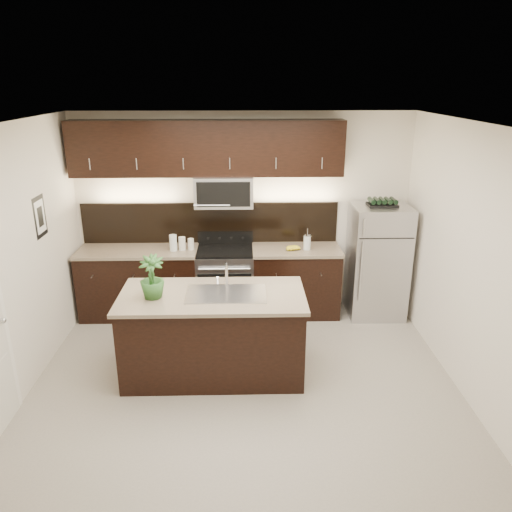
{
  "coord_description": "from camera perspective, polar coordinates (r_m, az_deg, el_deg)",
  "views": [
    {
      "loc": [
        0.01,
        -4.63,
        3.08
      ],
      "look_at": [
        0.14,
        0.55,
        1.24
      ],
      "focal_mm": 35.0,
      "sensor_mm": 36.0,
      "label": 1
    }
  ],
  "objects": [
    {
      "name": "upper_fixtures",
      "position": [
        6.54,
        -5.36,
        11.23
      ],
      "size": [
        3.49,
        0.4,
        1.66
      ],
      "color": "black",
      "rests_on": "counter_run"
    },
    {
      "name": "ground",
      "position": [
        5.55,
        -1.31,
        -14.09
      ],
      "size": [
        4.5,
        4.5,
        0.0
      ],
      "primitive_type": "plane",
      "color": "gray",
      "rests_on": "ground"
    },
    {
      "name": "counter_run",
      "position": [
        6.85,
        -5.22,
        -2.92
      ],
      "size": [
        3.51,
        0.65,
        0.94
      ],
      "color": "black",
      "rests_on": "ground"
    },
    {
      "name": "bananas",
      "position": [
        6.61,
        3.74,
        0.92
      ],
      "size": [
        0.23,
        0.2,
        0.06
      ],
      "primitive_type": "ellipsoid",
      "rotation": [
        0.0,
        0.0,
        0.28
      ],
      "color": "gold",
      "rests_on": "counter_run"
    },
    {
      "name": "french_press",
      "position": [
        6.64,
        5.86,
        1.63
      ],
      "size": [
        0.1,
        0.1,
        0.29
      ],
      "rotation": [
        0.0,
        0.0,
        -0.01
      ],
      "color": "silver",
      "rests_on": "counter_run"
    },
    {
      "name": "room_walls",
      "position": [
        4.79,
        -2.79,
        2.77
      ],
      "size": [
        4.52,
        4.02,
        2.71
      ],
      "color": "beige",
      "rests_on": "ground"
    },
    {
      "name": "refrigerator",
      "position": [
        6.91,
        13.69,
        -0.59
      ],
      "size": [
        0.74,
        0.67,
        1.53
      ],
      "primitive_type": "cube",
      "color": "#B2B2B7",
      "rests_on": "ground"
    },
    {
      "name": "plant",
      "position": [
        5.21,
        -11.83,
        -2.37
      ],
      "size": [
        0.27,
        0.27,
        0.45
      ],
      "primitive_type": "imported",
      "rotation": [
        0.0,
        0.0,
        0.08
      ],
      "color": "#2A5823",
      "rests_on": "island"
    },
    {
      "name": "island",
      "position": [
        5.49,
        -4.89,
        -8.83
      ],
      "size": [
        1.96,
        0.96,
        0.94
      ],
      "color": "black",
      "rests_on": "ground"
    },
    {
      "name": "sink_faucet",
      "position": [
        5.28,
        -3.41,
        -4.16
      ],
      "size": [
        0.84,
        0.5,
        0.28
      ],
      "color": "silver",
      "rests_on": "island"
    },
    {
      "name": "wine_rack",
      "position": [
        6.68,
        14.24,
        5.94
      ],
      "size": [
        0.38,
        0.23,
        0.09
      ],
      "color": "black",
      "rests_on": "refrigerator"
    },
    {
      "name": "canisters",
      "position": [
        6.66,
        -8.68,
        1.44
      ],
      "size": [
        0.32,
        0.12,
        0.21
      ],
      "rotation": [
        0.0,
        0.0,
        0.14
      ],
      "color": "silver",
      "rests_on": "counter_run"
    }
  ]
}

